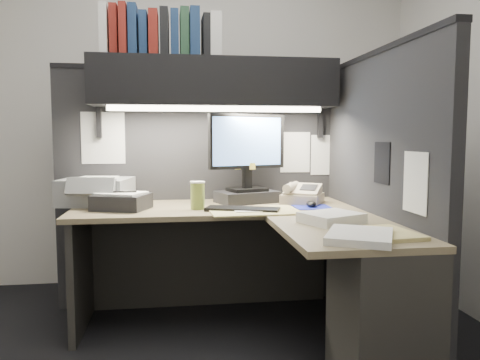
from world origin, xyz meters
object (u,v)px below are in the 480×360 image
(keyboard, at_px, (243,209))
(printer, at_px, (96,191))
(monitor, at_px, (247,168))
(telephone, at_px, (302,195))
(notebook_stack, at_px, (122,202))
(coffee_cup, at_px, (198,196))
(overhead_shelf, at_px, (215,83))
(desk, at_px, (287,277))

(keyboard, bearing_deg, printer, 175.23)
(monitor, distance_m, telephone, 0.40)
(monitor, bearing_deg, notebook_stack, 174.44)
(monitor, xyz_separation_m, coffee_cup, (-0.33, -0.24, -0.15))
(overhead_shelf, distance_m, telephone, 0.92)
(telephone, relative_size, printer, 0.61)
(notebook_stack, bearing_deg, telephone, 5.39)
(desk, relative_size, notebook_stack, 5.73)
(monitor, height_order, printer, monitor)
(desk, distance_m, telephone, 0.76)
(monitor, distance_m, coffee_cup, 0.44)
(monitor, bearing_deg, desk, -100.72)
(desk, bearing_deg, notebook_stack, 148.98)
(keyboard, xyz_separation_m, telephone, (0.43, 0.28, 0.04))
(keyboard, distance_m, telephone, 0.51)
(telephone, xyz_separation_m, printer, (-1.31, 0.12, 0.03))
(desk, relative_size, overhead_shelf, 1.10)
(keyboard, bearing_deg, overhead_shelf, 127.01)
(desk, distance_m, notebook_stack, 1.07)
(desk, height_order, notebook_stack, notebook_stack)
(notebook_stack, bearing_deg, desk, -31.02)
(keyboard, bearing_deg, desk, -43.96)
(overhead_shelf, bearing_deg, notebook_stack, -158.52)
(printer, bearing_deg, monitor, 7.28)
(notebook_stack, bearing_deg, keyboard, -13.65)
(overhead_shelf, bearing_deg, telephone, -12.10)
(desk, distance_m, overhead_shelf, 1.33)
(monitor, relative_size, printer, 1.39)
(telephone, bearing_deg, desk, -83.09)
(keyboard, bearing_deg, telephone, 52.20)
(telephone, bearing_deg, monitor, -162.63)
(keyboard, height_order, telephone, telephone)
(telephone, xyz_separation_m, notebook_stack, (-1.13, -0.11, -0.00))
(printer, distance_m, notebook_stack, 0.29)
(monitor, bearing_deg, telephone, -30.02)
(printer, bearing_deg, notebook_stack, -41.49)
(coffee_cup, bearing_deg, monitor, 35.83)
(printer, xyz_separation_m, notebook_stack, (0.18, -0.23, -0.04))
(desk, relative_size, keyboard, 4.02)
(keyboard, relative_size, notebook_stack, 1.42)
(coffee_cup, height_order, printer, printer)
(printer, bearing_deg, coffee_cup, -14.67)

